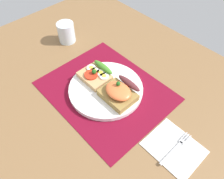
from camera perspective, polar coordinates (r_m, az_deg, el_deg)
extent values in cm
cube|color=brown|center=(75.76, -1.54, -1.14)|extent=(120.00, 90.00, 3.20)
cube|color=maroon|center=(74.41, -1.57, -0.29)|extent=(40.62, 33.08, 0.30)
cylinder|color=white|center=(73.71, -1.59, 0.17)|extent=(24.66, 24.66, 1.53)
cube|color=tan|center=(75.29, -4.78, 3.21)|extent=(10.11, 8.06, 1.77)
cylinder|color=red|center=(74.43, -5.42, 3.78)|extent=(4.53, 4.53, 0.60)
ellipsoid|color=#418326|center=(75.95, -2.29, 5.80)|extent=(8.90, 2.20, 1.80)
sphere|color=#1E5919|center=(73.69, -4.92, 4.46)|extent=(1.60, 1.60, 1.60)
cylinder|color=white|center=(76.88, -5.38, 5.57)|extent=(3.13, 3.13, 0.50)
cylinder|color=yellow|center=(76.65, -5.40, 5.75)|extent=(1.41, 1.41, 0.16)
cylinder|color=white|center=(75.65, -4.49, 4.75)|extent=(3.13, 3.13, 0.50)
cylinder|color=yellow|center=(75.42, -4.50, 4.92)|extent=(1.41, 1.41, 0.16)
cylinder|color=white|center=(74.92, -2.95, 4.30)|extent=(3.13, 3.13, 0.50)
cylinder|color=yellow|center=(74.68, -2.96, 4.47)|extent=(1.41, 1.41, 0.16)
cylinder|color=white|center=(73.75, -2.03, 3.41)|extent=(3.13, 3.13, 0.50)
cylinder|color=yellow|center=(73.51, -2.03, 3.59)|extent=(1.41, 1.41, 0.16)
cube|color=olive|center=(69.73, 1.65, -1.36)|extent=(10.75, 8.41, 2.17)
ellipsoid|color=orange|center=(67.81, 1.63, -0.33)|extent=(8.82, 6.73, 2.36)
ellipsoid|color=#572529|center=(70.43, 4.38, 1.65)|extent=(9.14, 2.20, 1.80)
sphere|color=#1E5919|center=(67.22, 1.62, 1.52)|extent=(1.40, 1.40, 1.40)
cube|color=white|center=(65.18, 15.60, -14.32)|extent=(14.83, 12.27, 0.60)
cube|color=#B7B7BC|center=(63.85, 15.03, -15.51)|extent=(0.80, 9.33, 0.32)
cube|color=#B7B7BC|center=(66.20, 17.59, -12.70)|extent=(1.50, 1.20, 0.32)
cube|color=#B7B7BC|center=(67.32, 18.13, -11.26)|extent=(0.32, 2.80, 0.32)
cube|color=#B7B7BC|center=(67.25, 18.58, -11.59)|extent=(0.32, 2.80, 0.32)
cube|color=#B7B7BC|center=(67.17, 19.03, -11.92)|extent=(0.32, 2.80, 0.32)
cylinder|color=silver|center=(93.91, -11.70, 14.21)|extent=(6.77, 6.77, 8.07)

